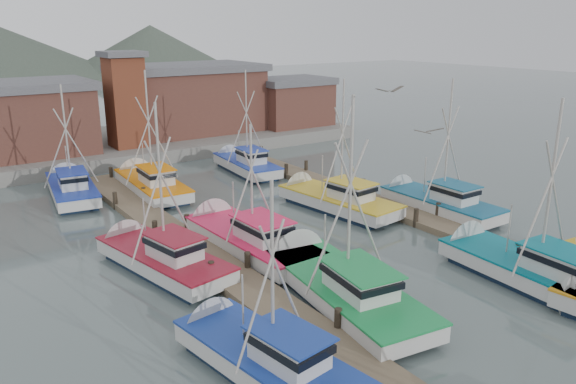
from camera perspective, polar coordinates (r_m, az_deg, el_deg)
ground at (r=28.26m, az=11.93°, el=-8.78°), size 260.00×260.00×0.00m
dock_left at (r=27.07m, az=-4.90°, el=-9.15°), size 2.30×46.00×1.50m
dock_right at (r=35.55m, az=15.04°, el=-3.26°), size 2.30×46.00×1.50m
quay at (r=58.54m, az=-15.24°, el=4.84°), size 44.00×16.00×1.20m
shed_left at (r=53.36m, az=-26.00°, el=6.74°), size 12.72×8.48×6.20m
shed_center at (r=60.12m, az=-10.11°, el=9.41°), size 14.84×9.54×6.90m
shed_right at (r=63.10m, az=0.31°, el=9.22°), size 8.48×6.36×5.20m
lookout_tower at (r=53.38m, az=-16.19°, el=9.07°), size 3.60×3.60×8.50m
boat_4 at (r=25.81m, az=5.00°, el=-9.33°), size 4.64×10.82×10.30m
boat_5 at (r=29.62m, az=22.87°, el=-7.13°), size 4.00×10.17×9.86m
boat_6 at (r=20.75m, az=-2.80°, el=-16.29°), size 3.86×8.95×8.01m
boat_8 at (r=31.24m, az=-4.42°, el=-4.59°), size 3.57×10.14×8.01m
boat_9 at (r=37.90m, az=4.56°, el=-0.74°), size 4.01×9.73×9.58m
boat_10 at (r=29.35m, az=-13.10°, el=-6.41°), size 4.40×9.40×9.32m
boat_11 at (r=38.51m, az=14.65°, el=-0.96°), size 3.88×9.00×9.59m
boat_12 at (r=42.85m, az=-13.89°, el=0.87°), size 3.96×9.67×9.83m
boat_13 at (r=47.62m, az=-4.50°, el=2.87°), size 3.67×8.82×9.23m
boat_14 at (r=43.48m, az=-21.17°, el=0.44°), size 3.93×9.29×8.87m
gull_near at (r=22.19m, az=10.29°, el=10.14°), size 1.55×0.65×0.24m
gull_far at (r=25.38m, az=14.13°, el=5.98°), size 1.47×0.65×0.24m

